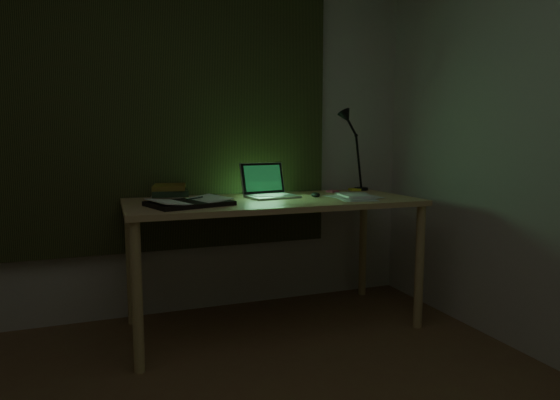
# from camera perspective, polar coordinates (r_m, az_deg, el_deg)

# --- Properties ---
(wall_back) EXTENTS (3.50, 0.00, 2.50)m
(wall_back) POSITION_cam_1_polar(r_m,az_deg,el_deg) (3.20, -13.71, 8.44)
(wall_back) COLOR silver
(wall_back) RESTS_ON ground
(curtain) EXTENTS (2.20, 0.06, 2.00)m
(curtain) POSITION_cam_1_polar(r_m,az_deg,el_deg) (3.17, -13.73, 12.07)
(curtain) COLOR #2B3219
(curtain) RESTS_ON wall_back
(desk) EXTENTS (1.78, 0.78, 0.81)m
(desk) POSITION_cam_1_polar(r_m,az_deg,el_deg) (2.97, -0.81, -7.71)
(desk) COLOR #DBB376
(desk) RESTS_ON floor
(laptop) EXTENTS (0.37, 0.40, 0.22)m
(laptop) POSITION_cam_1_polar(r_m,az_deg,el_deg) (2.97, -0.92, 2.42)
(laptop) COLOR silver
(laptop) RESTS_ON desk
(open_textbook) EXTENTS (0.50, 0.42, 0.04)m
(open_textbook) POSITION_cam_1_polar(r_m,az_deg,el_deg) (2.65, -10.98, -0.27)
(open_textbook) COLOR white
(open_textbook) RESTS_ON desk
(book_stack) EXTENTS (0.26, 0.29, 0.10)m
(book_stack) POSITION_cam_1_polar(r_m,az_deg,el_deg) (2.94, -13.50, 0.99)
(book_stack) COLOR white
(book_stack) RESTS_ON desk
(loose_papers) EXTENTS (0.38, 0.40, 0.02)m
(loose_papers) POSITION_cam_1_polar(r_m,az_deg,el_deg) (3.00, 7.98, 0.47)
(loose_papers) COLOR white
(loose_papers) RESTS_ON desk
(mouse) EXTENTS (0.05, 0.09, 0.03)m
(mouse) POSITION_cam_1_polar(r_m,az_deg,el_deg) (3.00, 4.36, 0.63)
(mouse) COLOR black
(mouse) RESTS_ON desk
(sticky_yellow) EXTENTS (0.08, 0.08, 0.02)m
(sticky_yellow) POSITION_cam_1_polar(r_m,az_deg,el_deg) (3.47, 9.09, 1.28)
(sticky_yellow) COLOR yellow
(sticky_yellow) RESTS_ON desk
(sticky_pink) EXTENTS (0.09, 0.09, 0.01)m
(sticky_pink) POSITION_cam_1_polar(r_m,az_deg,el_deg) (3.32, 6.39, 1.06)
(sticky_pink) COLOR #E1577C
(sticky_pink) RESTS_ON desk
(desk_lamp) EXTENTS (0.40, 0.33, 0.54)m
(desk_lamp) POSITION_cam_1_polar(r_m,az_deg,el_deg) (3.49, 9.96, 5.59)
(desk_lamp) COLOR black
(desk_lamp) RESTS_ON desk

